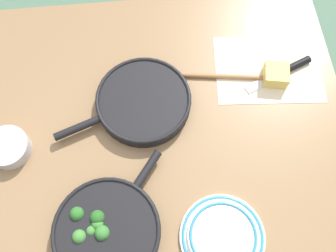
{
  "coord_description": "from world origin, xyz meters",
  "views": [
    {
      "loc": [
        -0.04,
        -0.44,
        1.8
      ],
      "look_at": [
        0.0,
        0.0,
        0.75
      ],
      "focal_mm": 40.0,
      "sensor_mm": 36.0,
      "label": 1
    }
  ],
  "objects_px": {
    "cheese_block": "(276,75)",
    "dinner_plate_stack": "(223,237)",
    "skillet_eggs": "(143,102)",
    "wooden_spoon": "(188,75)",
    "grater_knife": "(287,70)",
    "skillet_broccoli": "(106,231)",
    "prep_bowl_steel": "(8,148)"
  },
  "relations": [
    {
      "from": "skillet_eggs",
      "to": "wooden_spoon",
      "type": "height_order",
      "value": "skillet_eggs"
    },
    {
      "from": "cheese_block",
      "to": "dinner_plate_stack",
      "type": "xyz_separation_m",
      "value": [
        -0.25,
        -0.48,
        -0.01
      ]
    },
    {
      "from": "prep_bowl_steel",
      "to": "grater_knife",
      "type": "bearing_deg",
      "value": 12.03
    },
    {
      "from": "cheese_block",
      "to": "dinner_plate_stack",
      "type": "distance_m",
      "value": 0.54
    },
    {
      "from": "skillet_broccoli",
      "to": "dinner_plate_stack",
      "type": "xyz_separation_m",
      "value": [
        0.31,
        -0.04,
        -0.02
      ]
    },
    {
      "from": "cheese_block",
      "to": "prep_bowl_steel",
      "type": "xyz_separation_m",
      "value": [
        -0.84,
        -0.16,
        -0.0
      ]
    },
    {
      "from": "skillet_broccoli",
      "to": "grater_knife",
      "type": "bearing_deg",
      "value": -16.01
    },
    {
      "from": "skillet_eggs",
      "to": "wooden_spoon",
      "type": "relative_size",
      "value": 1.04
    },
    {
      "from": "grater_knife",
      "to": "cheese_block",
      "type": "relative_size",
      "value": 2.65
    },
    {
      "from": "skillet_broccoli",
      "to": "prep_bowl_steel",
      "type": "distance_m",
      "value": 0.39
    },
    {
      "from": "dinner_plate_stack",
      "to": "prep_bowl_steel",
      "type": "relative_size",
      "value": 1.85
    },
    {
      "from": "skillet_eggs",
      "to": "cheese_block",
      "type": "bearing_deg",
      "value": 167.31
    },
    {
      "from": "skillet_eggs",
      "to": "dinner_plate_stack",
      "type": "xyz_separation_m",
      "value": [
        0.19,
        -0.43,
        -0.01
      ]
    },
    {
      "from": "wooden_spoon",
      "to": "prep_bowl_steel",
      "type": "bearing_deg",
      "value": 28.12
    },
    {
      "from": "cheese_block",
      "to": "prep_bowl_steel",
      "type": "relative_size",
      "value": 0.7
    },
    {
      "from": "cheese_block",
      "to": "dinner_plate_stack",
      "type": "relative_size",
      "value": 0.38
    },
    {
      "from": "cheese_block",
      "to": "prep_bowl_steel",
      "type": "distance_m",
      "value": 0.86
    },
    {
      "from": "skillet_broccoli",
      "to": "cheese_block",
      "type": "distance_m",
      "value": 0.71
    },
    {
      "from": "skillet_broccoli",
      "to": "prep_bowl_steel",
      "type": "height_order",
      "value": "skillet_broccoli"
    },
    {
      "from": "wooden_spoon",
      "to": "cheese_block",
      "type": "relative_size",
      "value": 4.61
    },
    {
      "from": "skillet_eggs",
      "to": "grater_knife",
      "type": "distance_m",
      "value": 0.49
    },
    {
      "from": "skillet_broccoli",
      "to": "grater_knife",
      "type": "relative_size",
      "value": 1.55
    },
    {
      "from": "skillet_broccoli",
      "to": "wooden_spoon",
      "type": "relative_size",
      "value": 0.89
    },
    {
      "from": "grater_knife",
      "to": "dinner_plate_stack",
      "type": "relative_size",
      "value": 1.0
    },
    {
      "from": "skillet_broccoli",
      "to": "dinner_plate_stack",
      "type": "bearing_deg",
      "value": -61.17
    },
    {
      "from": "wooden_spoon",
      "to": "dinner_plate_stack",
      "type": "distance_m",
      "value": 0.52
    },
    {
      "from": "skillet_broccoli",
      "to": "wooden_spoon",
      "type": "bearing_deg",
      "value": 6.42
    },
    {
      "from": "grater_knife",
      "to": "skillet_broccoli",
      "type": "bearing_deg",
      "value": 14.95
    },
    {
      "from": "grater_knife",
      "to": "prep_bowl_steel",
      "type": "height_order",
      "value": "prep_bowl_steel"
    },
    {
      "from": "skillet_eggs",
      "to": "wooden_spoon",
      "type": "bearing_deg",
      "value": -168.9
    },
    {
      "from": "wooden_spoon",
      "to": "grater_knife",
      "type": "bearing_deg",
      "value": -174.06
    },
    {
      "from": "skillet_eggs",
      "to": "prep_bowl_steel",
      "type": "relative_size",
      "value": 3.34
    }
  ]
}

